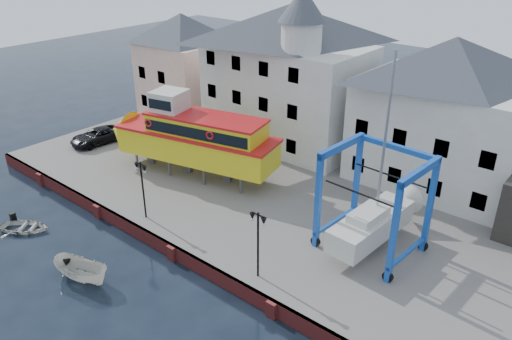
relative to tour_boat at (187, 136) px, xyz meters
The scene contains 13 objects.
ground 11.39m from the tour_boat, 48.97° to the right, with size 140.00×140.00×0.00m, color black.
hardstanding 8.40m from the tour_boat, 23.21° to the left, with size 44.00×22.00×1.00m, color slate.
quay_wall 11.14m from the tour_boat, 48.60° to the right, with size 44.00×0.47×1.00m.
building_pink 15.02m from the tour_boat, 137.84° to the left, with size 8.00×7.00×10.30m.
building_white_main 11.07m from the tour_boat, 78.57° to the left, with size 14.00×8.30×14.00m.
building_white_right 19.54m from the tour_boat, 34.53° to the left, with size 12.00×8.00×11.20m.
lamp_post_left 7.43m from the tour_boat, 66.44° to the right, with size 1.12×0.32×4.20m.
lamp_post_right 14.65m from the tour_boat, 27.70° to the right, with size 1.12×0.32×4.20m.
tour_boat is the anchor object (origin of this frame).
travel_lift 16.55m from the tour_boat, ahead, with size 5.97×8.20×12.21m.
van 11.17m from the tour_boat, behind, with size 2.30×4.99×1.39m, color black.
motorboat_a 14.15m from the tour_boat, 71.09° to the right, with size 1.48×3.94×1.52m, color beige.
motorboat_d 13.44m from the tour_boat, 105.79° to the right, with size 2.38×3.34×0.69m, color beige.
Camera 1 is at (20.66, -16.48, 18.89)m, focal length 35.00 mm.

